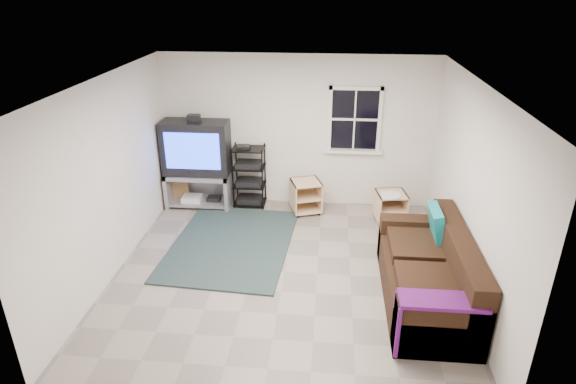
# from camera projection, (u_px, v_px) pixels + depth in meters

# --- Properties ---
(room) EXTENTS (4.60, 4.62, 4.60)m
(room) POSITION_uv_depth(u_px,v_px,m) (354.00, 124.00, 7.98)
(room) COLOR gray
(room) RESTS_ON ground
(tv_unit) EXTENTS (1.12, 0.56, 1.64)m
(tv_unit) POSITION_uv_depth(u_px,v_px,m) (197.00, 157.00, 8.19)
(tv_unit) COLOR gray
(tv_unit) RESTS_ON ground
(av_rack) EXTENTS (0.55, 0.40, 1.10)m
(av_rack) POSITION_uv_depth(u_px,v_px,m) (249.00, 180.00, 8.37)
(av_rack) COLOR black
(av_rack) RESTS_ON ground
(side_table_left) EXTENTS (0.60, 0.60, 0.56)m
(side_table_left) POSITION_uv_depth(u_px,v_px,m) (305.00, 195.00, 8.23)
(side_table_left) COLOR #DDB788
(side_table_left) RESTS_ON ground
(side_table_right) EXTENTS (0.53, 0.53, 0.54)m
(side_table_right) POSITION_uv_depth(u_px,v_px,m) (390.00, 205.00, 7.87)
(side_table_right) COLOR #DDB788
(side_table_right) RESTS_ON ground
(sofa) EXTENTS (0.97, 2.18, 1.00)m
(sofa) POSITION_uv_depth(u_px,v_px,m) (429.00, 276.00, 5.90)
(sofa) COLOR black
(sofa) RESTS_ON ground
(shag_rug) EXTENTS (1.88, 2.49, 0.03)m
(shag_rug) POSITION_uv_depth(u_px,v_px,m) (231.00, 244.00, 7.28)
(shag_rug) COLOR #332116
(shag_rug) RESTS_ON ground
(paper_bag) EXTENTS (0.32, 0.26, 0.40)m
(paper_bag) POSITION_uv_depth(u_px,v_px,m) (181.00, 190.00, 8.64)
(paper_bag) COLOR #A27F49
(paper_bag) RESTS_ON ground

